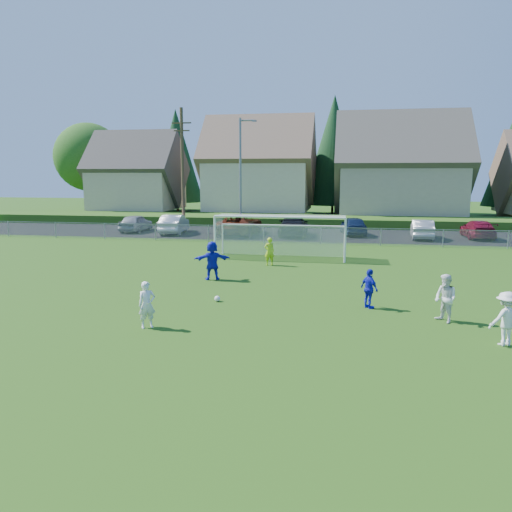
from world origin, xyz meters
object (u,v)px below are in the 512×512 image
Objects in this scene: car_a at (136,223)px; car_g at (478,229)px; player_white_c at (506,319)px; car_c at (240,225)px; car_d at (293,226)px; player_blue_a at (369,289)px; soccer_goal at (281,230)px; car_f at (422,229)px; player_white_a at (147,305)px; player_blue_b at (212,260)px; soccer_ball at (217,299)px; player_white_b at (445,299)px; car_e at (353,226)px; car_b at (174,224)px; goalkeeper at (269,251)px.

car_g is (27.14, 0.40, -0.04)m from car_a.
car_c reaches higher than player_white_c.
player_white_c is at bearing 106.83° from car_d.
player_blue_a is at bearing 116.38° from car_c.
soccer_goal reaches higher than car_c.
car_a reaches higher than car_f.
soccer_goal is at bearing 52.32° from car_f.
player_white_a is 0.34× the size of car_f.
player_blue_b reaches higher than car_g.
soccer_ball is 8.13m from player_white_b.
car_a is 17.98m from car_e.
car_b is 1.08× the size of car_e.
soccer_ball is 0.05× the size of car_a.
soccer_goal is at bearing -82.93° from player_white_c.
car_f is at bearing -143.35° from player_blue_b.
player_white_a is at bearing 55.41° from goalkeeper.
car_d is at bearing 88.06° from soccer_ball.
car_g is (8.86, 21.68, -0.04)m from player_blue_a.
car_d is at bearing 4.16° from car_f.
goalkeeper is at bearing -174.57° from player_white_b.
car_d is at bearing 165.46° from player_white_b.
player_blue_b is 18.50m from car_b.
soccer_ball is 0.04× the size of car_c.
player_blue_b is 0.31× the size of car_c.
car_a is (-11.41, 17.49, -0.18)m from player_blue_b.
player_blue_b reaches higher than car_c.
player_white_a is at bearing -22.34° from player_white_c.
car_c is (-3.58, 20.75, 0.70)m from soccer_ball.
player_blue_b is 20.88m from car_a.
car_b reaches higher than car_e.
player_blue_b is (0.11, 7.40, 0.15)m from player_white_a.
car_d is at bearing 177.18° from car_a.
player_white_b is 24.87m from car_c.
car_b is 14.41m from car_e.
soccer_goal is (2.30, 6.58, 0.73)m from player_blue_b.
player_white_c is 0.27× the size of car_c.
player_blue_a is 22.08m from car_e.
player_blue_b reaches higher than player_white_a.
player_white_b reaches higher than car_g.
car_g reaches higher than soccer_ball.
soccer_ball is at bearing 120.17° from car_a.
player_white_c reaches higher than car_d.
goalkeeper is at bearing 57.66° from car_f.
car_b is (-7.67, 24.18, 0.02)m from player_white_a.
car_f is 13.94m from soccer_goal.
car_d reaches higher than car_f.
player_white_c reaches higher than car_g.
player_blue_b reaches higher than car_b.
car_e is 0.92× the size of car_g.
goalkeeper is (-7.21, 9.14, -0.05)m from player_white_b.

